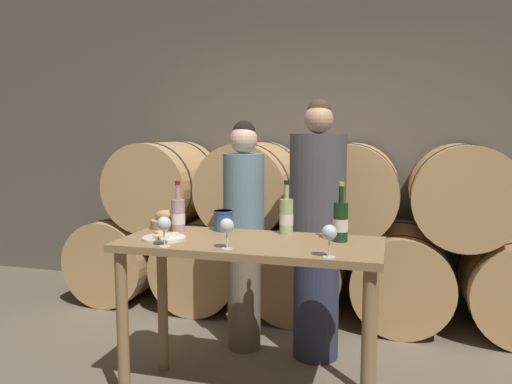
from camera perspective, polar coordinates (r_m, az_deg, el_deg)
The scene contains 14 objects.
stone_wall_back at distance 4.67m, azimuth 6.50°, elevation 7.95°, with size 10.00×0.12×3.20m.
barrel_stack at distance 4.19m, azimuth 5.11°, elevation -4.65°, with size 4.04×0.89×1.43m.
tasting_table at distance 2.73m, azimuth -0.68°, elevation -8.84°, with size 1.41×0.60×0.93m.
person_left at distance 3.43m, azimuth -1.40°, elevation -4.61°, with size 0.28×0.28×1.59m.
person_right at distance 3.31m, azimuth 7.00°, elevation -4.32°, with size 0.37×0.37×1.72m.
wine_bottle_red at distance 2.69m, azimuth 9.65°, elevation -3.33°, with size 0.08×0.08×0.32m.
wine_bottle_white at distance 2.87m, azimuth 3.50°, elevation -2.75°, with size 0.08×0.08×0.31m.
wine_bottle_rose at distance 2.93m, azimuth -8.88°, elevation -2.66°, with size 0.08×0.08×0.30m.
blue_crock at distance 2.95m, azimuth -3.75°, elevation -3.18°, with size 0.12×0.12×0.12m.
bread_basket at distance 3.08m, azimuth -10.21°, elevation -3.31°, with size 0.19×0.19×0.11m.
cheese_plate at distance 2.77m, azimuth -10.47°, elevation -5.15°, with size 0.24×0.24×0.04m.
wine_glass_far_left at distance 2.58m, azimuth -10.48°, elevation -3.68°, with size 0.07×0.07×0.16m.
wine_glass_left at distance 2.49m, azimuth -3.36°, elevation -3.96°, with size 0.07×0.07×0.16m.
wine_glass_center at distance 2.34m, azimuth 8.37°, elevation -4.71°, with size 0.07×0.07×0.16m.
Camera 1 is at (0.73, -2.53, 1.50)m, focal length 35.00 mm.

